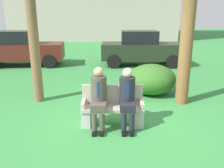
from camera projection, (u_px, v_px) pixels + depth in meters
ground_plane at (119, 123)px, 5.35m from camera, size 80.00×80.00×0.00m
park_bench at (112, 108)px, 5.15m from camera, size 1.35×0.44×0.90m
seated_man_left at (98, 95)px, 4.94m from camera, size 0.34×0.72×1.33m
seated_man_right at (127, 95)px, 4.95m from camera, size 0.34×0.72×1.31m
shrub_near_bench at (151, 79)px, 7.20m from camera, size 1.50×1.38×0.94m
parked_car_near at (21, 48)px, 11.23m from camera, size 4.04×2.04×1.68m
parked_car_far at (141, 48)px, 11.32m from camera, size 3.92×1.74×1.68m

